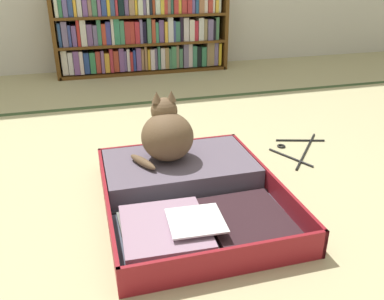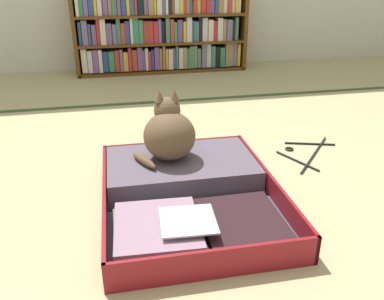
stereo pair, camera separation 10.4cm
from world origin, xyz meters
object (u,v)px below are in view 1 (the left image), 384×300
at_px(open_suitcase, 187,189).
at_px(black_cat, 166,134).
at_px(bookshelf, 141,30).
at_px(clothes_hanger, 298,149).

relative_size(open_suitcase, black_cat, 2.92).
xyz_separation_m(bookshelf, black_cat, (-0.24, -1.93, -0.14)).
bearing_deg(bookshelf, clothes_hanger, -76.35).
distance_m(open_suitcase, clothes_hanger, 0.70).
xyz_separation_m(black_cat, clothes_hanger, (0.68, 0.11, -0.20)).
bearing_deg(open_suitcase, bookshelf, 84.61).
distance_m(bookshelf, black_cat, 1.95).
distance_m(bookshelf, clothes_hanger, 1.91).
xyz_separation_m(open_suitcase, black_cat, (-0.04, 0.17, 0.16)).
bearing_deg(black_cat, bookshelf, 83.07).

